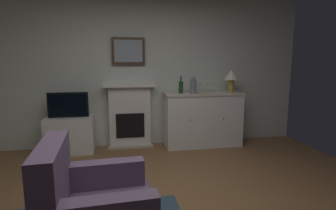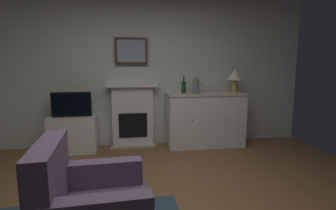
# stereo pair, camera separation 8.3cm
# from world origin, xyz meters

# --- Properties ---
(wall_rear) EXTENTS (5.76, 0.06, 2.99)m
(wall_rear) POSITION_xyz_m (0.00, 2.49, 1.49)
(wall_rear) COLOR silver
(wall_rear) RESTS_ON ground_plane
(fireplace_unit) EXTENTS (0.87, 0.30, 1.10)m
(fireplace_unit) POSITION_xyz_m (-0.22, 2.36, 0.55)
(fireplace_unit) COLOR white
(fireplace_unit) RESTS_ON ground_plane
(framed_picture) EXTENTS (0.55, 0.04, 0.45)m
(framed_picture) POSITION_xyz_m (-0.22, 2.40, 1.65)
(framed_picture) COLOR #473323
(sideboard_cabinet) EXTENTS (1.35, 0.49, 0.94)m
(sideboard_cabinet) POSITION_xyz_m (1.04, 2.18, 0.47)
(sideboard_cabinet) COLOR white
(sideboard_cabinet) RESTS_ON ground_plane
(table_lamp) EXTENTS (0.26, 0.26, 0.40)m
(table_lamp) POSITION_xyz_m (1.55, 2.18, 1.22)
(table_lamp) COLOR #B79338
(table_lamp) RESTS_ON sideboard_cabinet
(wine_bottle) EXTENTS (0.08, 0.08, 0.29)m
(wine_bottle) POSITION_xyz_m (0.65, 2.19, 1.04)
(wine_bottle) COLOR #193F1E
(wine_bottle) RESTS_ON sideboard_cabinet
(wine_glass_left) EXTENTS (0.07, 0.07, 0.16)m
(wine_glass_left) POSITION_xyz_m (0.98, 2.21, 1.06)
(wine_glass_left) COLOR silver
(wine_glass_left) RESTS_ON sideboard_cabinet
(wine_glass_center) EXTENTS (0.07, 0.07, 0.16)m
(wine_glass_center) POSITION_xyz_m (1.09, 2.13, 1.06)
(wine_glass_center) COLOR silver
(wine_glass_center) RESTS_ON sideboard_cabinet
(wine_glass_right) EXTENTS (0.07, 0.07, 0.16)m
(wine_glass_right) POSITION_xyz_m (1.20, 2.14, 1.06)
(wine_glass_right) COLOR silver
(wine_glass_right) RESTS_ON sideboard_cabinet
(vase_decorative) EXTENTS (0.11, 0.11, 0.28)m
(vase_decorative) POSITION_xyz_m (0.85, 2.13, 1.08)
(vase_decorative) COLOR slate
(vase_decorative) RESTS_ON sideboard_cabinet
(tv_cabinet) EXTENTS (0.75, 0.42, 0.59)m
(tv_cabinet) POSITION_xyz_m (-1.19, 2.20, 0.30)
(tv_cabinet) COLOR white
(tv_cabinet) RESTS_ON ground_plane
(tv_set) EXTENTS (0.62, 0.07, 0.40)m
(tv_set) POSITION_xyz_m (-1.19, 2.17, 0.79)
(tv_set) COLOR black
(tv_set) RESTS_ON tv_cabinet
(armchair) EXTENTS (0.86, 0.82, 0.92)m
(armchair) POSITION_xyz_m (-0.59, -0.36, 0.38)
(armchair) COLOR #604C66
(armchair) RESTS_ON ground_plane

